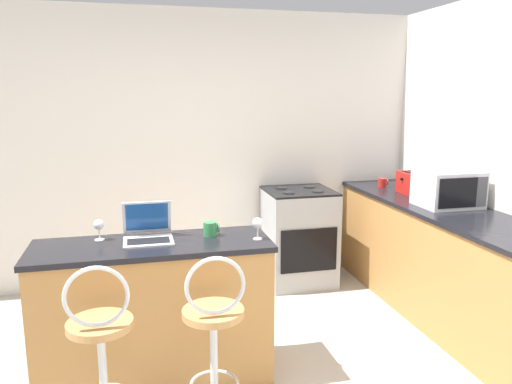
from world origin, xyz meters
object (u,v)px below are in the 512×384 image
stove_range (299,237)px  wine_glass_tall (258,224)px  laptop (148,230)px  mug_red (382,183)px  toaster (410,183)px  mug_green (211,229)px  bar_stool_far (214,345)px  wine_glass_short (99,226)px  microwave (448,188)px  bar_stool_near (102,359)px

stove_range → wine_glass_tall: wine_glass_tall is taller
laptop → mug_red: bearing=28.8°
toaster → wine_glass_tall: bearing=-147.7°
mug_red → mug_green: (-1.89, -1.27, 0.00)m
toaster → wine_glass_tall: toaster is taller
toaster → wine_glass_tall: size_ratio=1.76×
bar_stool_far → stove_range: (1.14, 1.93, -0.01)m
stove_range → mug_red: (0.83, -0.07, 0.51)m
wine_glass_short → bar_stool_far: bearing=-47.0°
bar_stool_far → wine_glass_tall: size_ratio=7.18×
laptop → bar_stool_far: bearing=-62.4°
bar_stool_far → toaster: bearing=36.3°
toaster → laptop: bearing=-159.0°
microwave → mug_red: microwave is taller
microwave → wine_glass_tall: microwave is taller
stove_range → mug_red: bearing=-4.5°
microwave → mug_red: size_ratio=4.89×
bar_stool_near → toaster: size_ratio=4.09×
toaster → wine_glass_short: bearing=-162.1°
bar_stool_far → laptop: 0.85m
wine_glass_short → mug_green: wine_glass_short is taller
laptop → toaster: (2.39, 0.92, 0.04)m
wine_glass_tall → mug_green: wine_glass_tall is taller
bar_stool_near → laptop: (0.28, 0.61, 0.51)m
wine_glass_short → toaster: bearing=17.9°
mug_red → mug_green: size_ratio=0.94×
bar_stool_far → wine_glass_tall: bearing=51.0°
bar_stool_far → wine_glass_tall: 0.79m
microwave → bar_stool_far: bearing=-154.9°
bar_stool_far → wine_glass_tall: (0.36, 0.44, 0.55)m
microwave → wine_glass_short: 2.72m
stove_range → microwave: bearing=-45.2°
microwave → wine_glass_short: size_ratio=3.52×
laptop → wine_glass_short: size_ratio=2.27×
bar_stool_far → stove_range: size_ratio=1.08×
wine_glass_short → wine_glass_tall: (0.97, -0.22, 0.01)m
mug_red → stove_range: bearing=175.5°
toaster → mug_green: (-1.99, -0.93, -0.05)m
toaster → bar_stool_near: bearing=-150.2°
bar_stool_near → bar_stool_far: same height
bar_stool_far → stove_range: bearing=59.4°
microwave → toaster: bearing=91.5°
microwave → wine_glass_tall: (-1.73, -0.54, -0.05)m
wine_glass_tall → bar_stool_far: bearing=-129.0°
toaster → mug_green: bearing=-154.9°
bar_stool_far → wine_glass_short: 1.05m
bar_stool_near → wine_glass_tall: size_ratio=7.18×
bar_stool_far → toaster: toaster is taller
bar_stool_far → mug_red: mug_red is taller
bar_stool_far → wine_glass_tall: wine_glass_tall is taller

